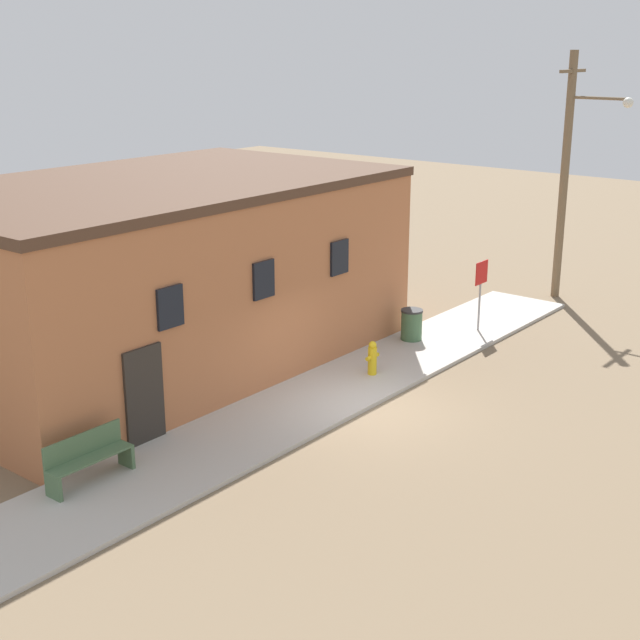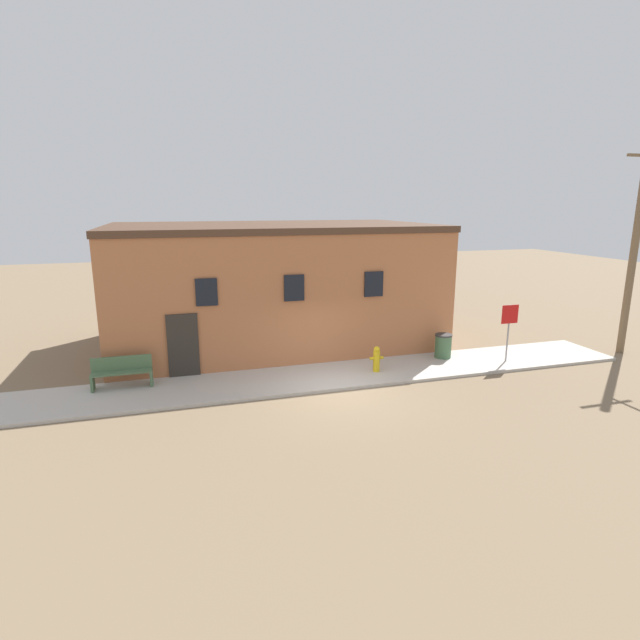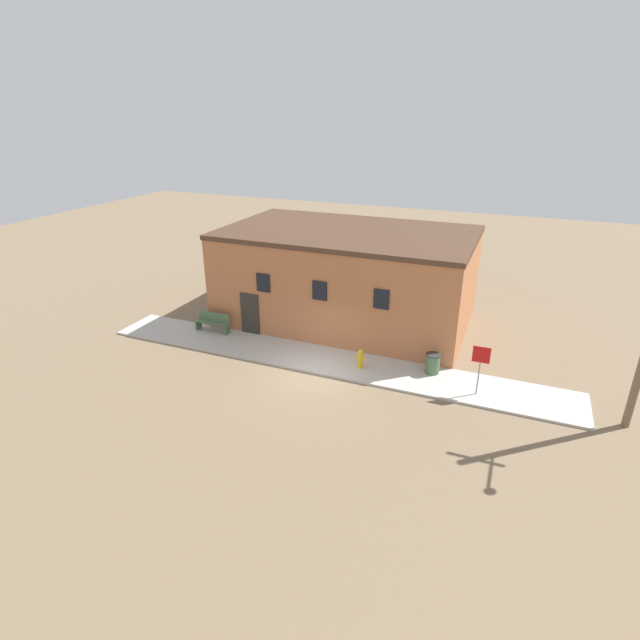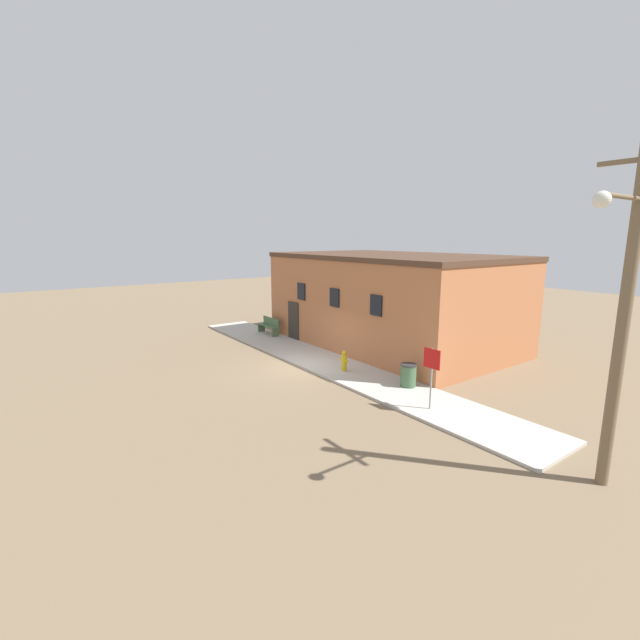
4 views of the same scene
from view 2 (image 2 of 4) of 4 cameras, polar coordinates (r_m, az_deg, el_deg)
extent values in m
plane|color=#7A664C|center=(15.63, 2.20, -8.15)|extent=(80.00, 80.00, 0.00)
cube|color=#BCB7AD|center=(16.76, 0.77, -6.45)|extent=(21.69, 2.60, 0.10)
cube|color=#B26B42|center=(20.79, -5.46, 3.82)|extent=(12.54, 7.55, 4.64)
cube|color=#4C3323|center=(20.54, -5.61, 10.55)|extent=(12.64, 7.65, 0.24)
cube|color=black|center=(16.60, -12.85, 3.12)|extent=(0.70, 0.08, 0.90)
cube|color=black|center=(17.04, -2.98, 3.69)|extent=(0.70, 0.08, 0.90)
cube|color=black|center=(17.94, 6.16, 4.11)|extent=(0.70, 0.08, 0.90)
cube|color=#2D2823|center=(16.96, -15.36, -2.98)|extent=(1.00, 0.08, 2.20)
cylinder|color=gold|center=(17.09, 6.47, -4.69)|extent=(0.23, 0.23, 0.72)
sphere|color=gold|center=(16.96, 6.51, -3.34)|extent=(0.21, 0.21, 0.21)
cylinder|color=gold|center=(16.99, 5.93, -4.40)|extent=(0.13, 0.10, 0.10)
cylinder|color=gold|center=(17.12, 7.03, -4.29)|extent=(0.13, 0.10, 0.10)
cylinder|color=gray|center=(19.10, 20.69, -1.44)|extent=(0.06, 0.06, 2.08)
cube|color=red|center=(18.92, 20.89, 0.62)|extent=(0.67, 0.02, 0.67)
cube|color=#4C6B47|center=(16.81, -24.56, -6.59)|extent=(0.08, 0.44, 0.48)
cube|color=#4C6B47|center=(16.64, -18.70, -6.27)|extent=(0.08, 0.44, 0.48)
cube|color=#4C6B47|center=(16.63, -21.72, -5.60)|extent=(1.79, 0.44, 0.04)
cube|color=#4C6B47|center=(16.74, -21.73, -4.59)|extent=(1.79, 0.04, 0.45)
cylinder|color=#426642|center=(19.03, 13.89, -2.97)|extent=(0.60, 0.60, 0.82)
cylinder|color=#2D2D2D|center=(18.92, 13.96, -1.69)|extent=(0.63, 0.63, 0.06)
cylinder|color=brown|center=(22.19, 32.26, 6.82)|extent=(0.27, 0.27, 8.00)
camera|label=1|loc=(11.58, -95.93, 11.38)|focal=50.00mm
camera|label=3|loc=(13.63, 94.65, 20.50)|focal=28.00mm
camera|label=4|loc=(20.55, 63.64, 6.20)|focal=24.00mm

